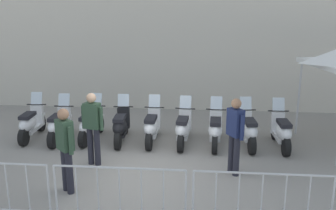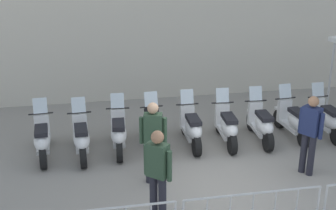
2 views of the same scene
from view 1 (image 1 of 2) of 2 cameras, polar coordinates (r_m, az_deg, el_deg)
The scene contains 15 objects.
ground_plane at distance 8.16m, azimuth -4.46°, elevation -10.94°, with size 120.00×120.00×0.00m, color gray.
motorcycle_0 at distance 10.85m, azimuth -20.95°, elevation -2.78°, with size 0.58×1.73×1.24m.
motorcycle_1 at distance 10.40m, azimuth -16.94°, elevation -3.15°, with size 0.60×1.72×1.24m.
motorcycle_2 at distance 10.23m, azimuth -12.23°, elevation -3.14°, with size 0.71×1.71×1.24m.
motorcycle_3 at distance 9.97m, azimuth -7.49°, elevation -3.39°, with size 0.59×1.72×1.24m.
motorcycle_4 at distance 9.83m, azimuth -2.59°, elevation -3.54°, with size 0.66×1.72×1.24m.
motorcycle_5 at distance 9.70m, azimuth 2.41°, elevation -3.78°, with size 0.71×1.71×1.24m.
motorcycle_6 at distance 9.69m, azimuth 7.53°, elevation -3.94°, with size 0.70×1.71×1.24m.
motorcycle_7 at distance 9.80m, azimuth 12.64°, elevation -3.95°, with size 0.57×1.73×1.24m.
motorcycle_8 at distance 9.92m, azimuth 17.61°, elevation -4.07°, with size 0.62×1.72×1.24m.
barrier_segment_2 at distance 6.20m, azimuth -7.67°, elevation -14.29°, with size 2.19×0.78×1.07m.
barrier_segment_3 at distance 6.15m, azimuth 14.60°, elevation -14.91°, with size 2.19×0.78×1.07m.
officer_near_row_end at distance 8.47m, azimuth -11.88°, elevation -3.10°, with size 0.51×0.34×1.73m.
officer_mid_plaza at distance 7.93m, azimuth 10.59°, elevation -4.25°, with size 0.34×0.51×1.73m.
officer_by_barriers at distance 7.31m, azimuth -15.98°, elevation -6.24°, with size 0.40×0.45×1.73m.
Camera 1 is at (0.06, -7.37, 3.50)m, focal length 38.37 mm.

